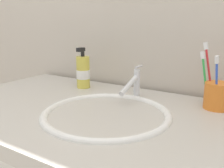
# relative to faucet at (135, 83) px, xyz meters

# --- Properties ---
(tiled_wall_back) EXTENTS (2.45, 0.04, 2.40)m
(tiled_wall_back) POSITION_rel_faucet_xyz_m (-0.00, 0.19, 0.23)
(tiled_wall_back) COLOR beige
(tiled_wall_back) RESTS_ON ground
(sink_basin) EXTENTS (0.40, 0.40, 0.11)m
(sink_basin) POSITION_rel_faucet_xyz_m (0.00, -0.19, -0.10)
(sink_basin) COLOR white
(sink_basin) RESTS_ON vanity_counter
(faucet) EXTENTS (0.02, 0.16, 0.12)m
(faucet) POSITION_rel_faucet_xyz_m (0.00, 0.00, 0.00)
(faucet) COLOR silver
(faucet) RESTS_ON sink_basin
(toothbrush_cup) EXTENTS (0.08, 0.08, 0.09)m
(toothbrush_cup) POSITION_rel_faucet_xyz_m (0.28, 0.05, -0.02)
(toothbrush_cup) COLOR orange
(toothbrush_cup) RESTS_ON vanity_counter
(toothbrush_red) EXTENTS (0.05, 0.02, 0.21)m
(toothbrush_red) POSITION_rel_faucet_xyz_m (0.24, 0.06, 0.06)
(toothbrush_red) COLOR red
(toothbrush_red) RESTS_ON toothbrush_cup
(toothbrush_blue) EXTENTS (0.02, 0.04, 0.17)m
(toothbrush_blue) POSITION_rel_faucet_xyz_m (0.27, 0.02, 0.04)
(toothbrush_blue) COLOR blue
(toothbrush_blue) RESTS_ON toothbrush_cup
(toothbrush_green) EXTENTS (0.04, 0.01, 0.18)m
(toothbrush_green) POSITION_rel_faucet_xyz_m (0.23, 0.05, 0.05)
(toothbrush_green) COLOR green
(toothbrush_green) RESTS_ON toothbrush_cup
(soap_dispenser) EXTENTS (0.06, 0.06, 0.17)m
(soap_dispenser) POSITION_rel_faucet_xyz_m (-0.26, 0.03, 0.01)
(soap_dispenser) COLOR #DBCC4C
(soap_dispenser) RESTS_ON vanity_counter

